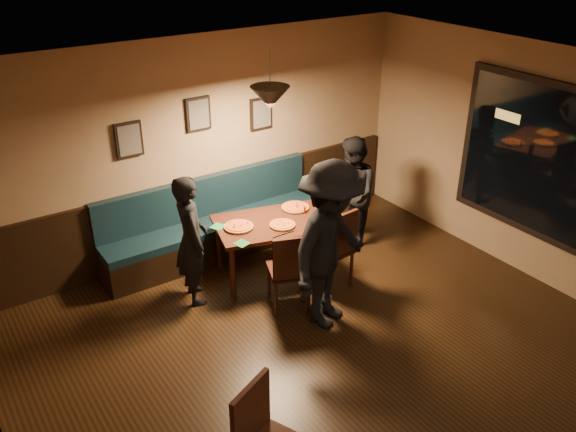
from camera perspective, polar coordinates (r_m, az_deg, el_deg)
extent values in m
plane|color=black|center=(5.92, 8.54, -16.78)|extent=(7.00, 7.00, 0.00)
plane|color=silver|center=(4.48, 10.99, 10.12)|extent=(7.00, 7.00, 0.00)
plane|color=#8C704F|center=(7.68, -8.40, 6.42)|extent=(6.00, 0.00, 6.00)
plane|color=#8C704F|center=(4.03, -25.38, -17.64)|extent=(0.00, 7.00, 7.00)
cube|color=black|center=(8.01, -7.88, 0.32)|extent=(5.88, 0.06, 1.00)
cube|color=black|center=(7.43, 24.04, 4.39)|extent=(0.06, 2.56, 1.86)
plane|color=black|center=(7.40, 23.91, 4.35)|extent=(0.00, 2.40, 2.40)
cube|color=black|center=(7.24, -14.88, 7.03)|extent=(0.32, 0.04, 0.42)
cube|color=black|center=(7.51, -8.53, 9.56)|extent=(0.32, 0.04, 0.42)
cube|color=black|center=(7.96, -2.57, 9.71)|extent=(0.32, 0.04, 0.42)
cone|color=black|center=(6.66, -1.72, 11.18)|extent=(0.44, 0.44, 0.25)
cube|color=black|center=(7.40, -1.52, -3.05)|extent=(1.52, 1.18, 0.72)
imported|color=black|center=(6.81, -9.18, -2.25)|extent=(0.48, 0.63, 1.55)
imported|color=black|center=(7.90, 6.08, 2.13)|extent=(0.81, 0.90, 1.52)
imported|color=black|center=(6.29, 4.05, -2.85)|extent=(1.39, 1.12, 1.88)
cylinder|color=orange|center=(7.10, -4.71, -1.01)|extent=(0.47, 0.47, 0.04)
cylinder|color=orange|center=(7.12, -0.53, -0.83)|extent=(0.41, 0.41, 0.04)
cylinder|color=orange|center=(7.54, 0.70, 0.84)|extent=(0.42, 0.42, 0.04)
cylinder|color=black|center=(7.27, 3.81, 0.22)|extent=(0.07, 0.07, 0.15)
cylinder|color=#921004|center=(7.41, 1.59, 0.62)|extent=(0.03, 0.03, 0.11)
cube|color=#1F753A|center=(7.16, -6.66, -1.01)|extent=(0.20, 0.20, 0.01)
cube|color=#1B6526|center=(6.77, -4.41, -2.62)|extent=(0.18, 0.18, 0.01)
cube|color=silver|center=(6.94, -0.47, -1.78)|extent=(0.19, 0.02, 0.00)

